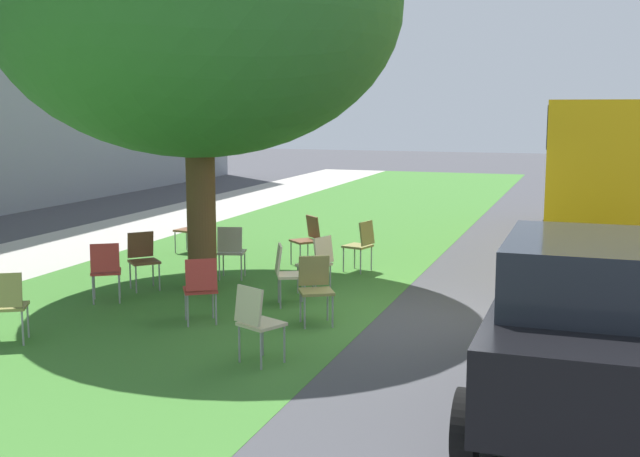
{
  "coord_description": "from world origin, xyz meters",
  "views": [
    {
      "loc": [
        -10.0,
        -2.43,
        2.78
      ],
      "look_at": [
        1.42,
        1.51,
        0.93
      ],
      "focal_mm": 44.39,
      "sensor_mm": 36.0,
      "label": 1
    }
  ],
  "objects": [
    {
      "name": "ground",
      "position": [
        0.0,
        0.0,
        0.0
      ],
      "size": [
        80.0,
        80.0,
        0.0
      ],
      "primitive_type": "plane",
      "color": "#424247"
    },
    {
      "name": "chair_0",
      "position": [
        0.99,
        1.39,
        0.52
      ],
      "size": [
        0.53,
        0.54,
        0.88
      ],
      "color": "beige",
      "rests_on": "ground"
    },
    {
      "name": "chair_1",
      "position": [
        -0.52,
        4.08,
        0.52
      ],
      "size": [
        0.58,
        0.57,
        0.88
      ],
      "color": "#B7332D",
      "rests_on": "ground"
    },
    {
      "name": "chair_2",
      "position": [
        1.48,
        3.06,
        0.52
      ],
      "size": [
        0.51,
        0.51,
        0.88
      ],
      "color": "#ADA393",
      "rests_on": "ground"
    },
    {
      "name": "chair_11",
      "position": [
        -1.1,
        2.26,
        0.52
      ],
      "size": [
        0.58,
        0.57,
        0.88
      ],
      "color": "#B7332D",
      "rests_on": "ground"
    },
    {
      "name": "street_tree",
      "position": [
        0.61,
        3.13,
        4.26
      ],
      "size": [
        6.03,
        6.03,
        6.5
      ],
      "color": "brown",
      "rests_on": "ground"
    },
    {
      "name": "chair_10",
      "position": [
        3.0,
        2.28,
        0.52
      ],
      "size": [
        0.59,
        0.59,
        0.88
      ],
      "color": "brown",
      "rests_on": "ground"
    },
    {
      "name": "parked_car",
      "position": [
        -2.68,
        -2.47,
        0.84
      ],
      "size": [
        3.7,
        1.92,
        1.65
      ],
      "color": "black",
      "rests_on": "ground"
    },
    {
      "name": "chair_6",
      "position": [
        -0.59,
        0.88,
        0.52
      ],
      "size": [
        0.57,
        0.56,
        0.88
      ],
      "color": "olive",
      "rests_on": "ground"
    },
    {
      "name": "chair_4",
      "position": [
        3.4,
        4.82,
        0.52
      ],
      "size": [
        0.47,
        0.48,
        0.88
      ],
      "color": "brown",
      "rests_on": "ground"
    },
    {
      "name": "chair_5",
      "position": [
        2.75,
        1.22,
        0.52
      ],
      "size": [
        0.51,
        0.51,
        0.88
      ],
      "color": "olive",
      "rests_on": "ground"
    },
    {
      "name": "chair_7",
      "position": [
        -2.63,
        4.02,
        0.52
      ],
      "size": [
        0.57,
        0.56,
        0.88
      ],
      "color": "olive",
      "rests_on": "ground"
    },
    {
      "name": "school_bus",
      "position": [
        5.62,
        -3.09,
        1.76
      ],
      "size": [
        10.4,
        2.8,
        2.88
      ],
      "color": "yellow",
      "rests_on": "ground"
    },
    {
      "name": "grass_verge",
      "position": [
        0.0,
        3.2,
        0.0
      ],
      "size": [
        48.0,
        6.0,
        0.01
      ],
      "primitive_type": "cube",
      "color": "#3D752D",
      "rests_on": "ground"
    },
    {
      "name": "chair_8",
      "position": [
        -2.35,
        0.94,
        0.52
      ],
      "size": [
        0.56,
        0.55,
        0.88
      ],
      "color": "beige",
      "rests_on": "ground"
    },
    {
      "name": "chair_9",
      "position": [
        0.42,
        4.05,
        0.52
      ],
      "size": [
        0.59,
        0.59,
        0.88
      ],
      "color": "brown",
      "rests_on": "ground"
    },
    {
      "name": "chair_3",
      "position": [
        0.16,
        1.58,
        0.52
      ],
      "size": [
        0.55,
        0.56,
        0.88
      ],
      "color": "beige",
      "rests_on": "ground"
    }
  ]
}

